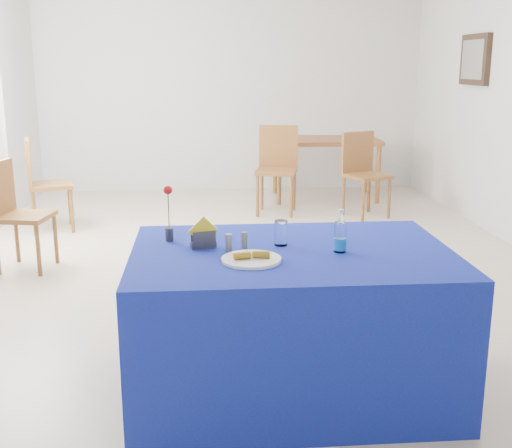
{
  "coord_description": "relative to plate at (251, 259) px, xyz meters",
  "views": [
    {
      "loc": [
        -0.39,
        -5.08,
        1.67
      ],
      "look_at": [
        -0.14,
        -2.12,
        0.92
      ],
      "focal_mm": 45.0,
      "sensor_mm": 36.0,
      "label": 1
    }
  ],
  "objects": [
    {
      "name": "room_shell",
      "position": [
        0.17,
        2.2,
        0.98
      ],
      "size": [
        7.0,
        7.0,
        7.0
      ],
      "color": "silver",
      "rests_on": "ground"
    },
    {
      "name": "oak_table",
      "position": [
        1.31,
        4.99,
        -0.09
      ],
      "size": [
        1.34,
        0.89,
        0.76
      ],
      "color": "#9A582C",
      "rests_on": "floor"
    },
    {
      "name": "chair_bg_right",
      "position": [
        1.55,
        4.03,
        -0.23
      ],
      "size": [
        0.55,
        0.55,
        0.93
      ],
      "rotation": [
        0.0,
        0.0,
        0.41
      ],
      "color": "brown",
      "rests_on": "floor"
    },
    {
      "name": "pepper_shaker",
      "position": [
        -0.02,
        0.21,
        0.04
      ],
      "size": [
        0.03,
        0.03,
        0.08
      ],
      "primitive_type": "cylinder",
      "color": "#5C5C60",
      "rests_on": "blue_table"
    },
    {
      "name": "picture_frame",
      "position": [
        2.64,
        3.8,
        0.93
      ],
      "size": [
        0.06,
        0.64,
        0.52
      ],
      "primitive_type": "cube",
      "color": "black",
      "rests_on": "room_shell"
    },
    {
      "name": "picture_art",
      "position": [
        2.61,
        3.8,
        0.93
      ],
      "size": [
        0.02,
        0.52,
        0.4
      ],
      "primitive_type": "cube",
      "color": "#998C66",
      "rests_on": "room_shell"
    },
    {
      "name": "plate",
      "position": [
        0.0,
        0.0,
        0.0
      ],
      "size": [
        0.28,
        0.28,
        0.01
      ],
      "primitive_type": "cylinder",
      "color": "white",
      "rests_on": "blue_table"
    },
    {
      "name": "salt_shaker",
      "position": [
        -0.1,
        0.18,
        0.04
      ],
      "size": [
        0.03,
        0.03,
        0.08
      ],
      "primitive_type": "cylinder",
      "color": "slate",
      "rests_on": "blue_table"
    },
    {
      "name": "floor",
      "position": [
        0.17,
        2.2,
        -0.77
      ],
      "size": [
        7.0,
        7.0,
        0.0
      ],
      "primitive_type": "plane",
      "color": "#C2B4A1",
      "rests_on": "ground"
    },
    {
      "name": "rose_vase",
      "position": [
        -0.4,
        0.39,
        0.13
      ],
      "size": [
        0.05,
        0.05,
        0.3
      ],
      "color": "#27272C",
      "rests_on": "blue_table"
    },
    {
      "name": "chair_bg_left",
      "position": [
        0.62,
        4.28,
        -0.2
      ],
      "size": [
        0.52,
        0.52,
        0.98
      ],
      "rotation": [
        0.0,
        0.0,
        -0.22
      ],
      "color": "brown",
      "rests_on": "floor"
    },
    {
      "name": "drinking_glass",
      "position": [
        0.17,
        0.26,
        0.06
      ],
      "size": [
        0.07,
        0.07,
        0.13
      ],
      "primitive_type": "cylinder",
      "color": "white",
      "rests_on": "blue_table"
    },
    {
      "name": "chair_win_a",
      "position": [
        -1.76,
        2.37,
        -0.25
      ],
      "size": [
        0.47,
        0.47,
        0.9
      ],
      "rotation": [
        0.0,
        0.0,
        1.39
      ],
      "color": "brown",
      "rests_on": "floor"
    },
    {
      "name": "water_bottle",
      "position": [
        0.45,
        0.12,
        0.06
      ],
      "size": [
        0.06,
        0.06,
        0.21
      ],
      "color": "white",
      "rests_on": "blue_table"
    },
    {
      "name": "blue_table",
      "position": [
        0.22,
        0.17,
        -0.39
      ],
      "size": [
        1.6,
        1.1,
        0.76
      ],
      "color": "navy",
      "rests_on": "floor"
    },
    {
      "name": "napkin_holder",
      "position": [
        -0.22,
        0.24,
        0.04
      ],
      "size": [
        0.15,
        0.08,
        0.16
      ],
      "color": "#36363B",
      "rests_on": "blue_table"
    },
    {
      "name": "chair_win_b",
      "position": [
        -1.84,
        3.63,
        -0.22
      ],
      "size": [
        0.51,
        0.51,
        0.94
      ],
      "rotation": [
        0.0,
        0.0,
        1.82
      ],
      "color": "brown",
      "rests_on": "floor"
    },
    {
      "name": "banana_pieces",
      "position": [
        0.0,
        -0.01,
        0.02
      ],
      "size": [
        0.18,
        0.06,
        0.03
      ],
      "color": "yellow",
      "rests_on": "plate"
    }
  ]
}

